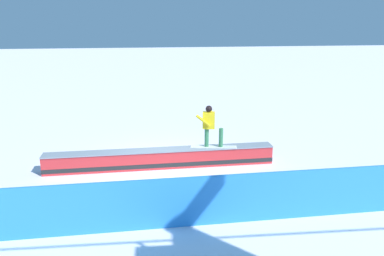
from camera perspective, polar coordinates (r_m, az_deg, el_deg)
The scene contains 4 objects.
ground_plane at distance 12.76m, azimuth -4.67°, elevation -5.95°, with size 120.00×120.00×0.00m, color white.
grind_box at distance 12.65m, azimuth -4.70°, elevation -4.74°, with size 7.62×0.56×0.64m.
snowboarder at distance 12.53m, azimuth 2.77°, elevation 0.46°, with size 1.59×0.62×1.43m.
safety_fence at distance 8.99m, azimuth -2.96°, elevation -11.30°, with size 13.56×0.06×1.26m, color #2A85E5.
Camera 1 is at (0.75, 11.82, 4.73)m, focal length 35.18 mm.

